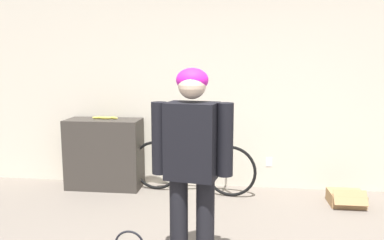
{
  "coord_description": "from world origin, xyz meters",
  "views": [
    {
      "loc": [
        0.1,
        -1.95,
        1.63
      ],
      "look_at": [
        -0.22,
        0.76,
        1.21
      ],
      "focal_mm": 35.0,
      "sensor_mm": 36.0,
      "label": 1
    }
  ],
  "objects_px": {
    "cardboard_box": "(346,198)",
    "person": "(192,154)",
    "bicycle": "(192,166)",
    "banana": "(105,118)"
  },
  "relations": [
    {
      "from": "bicycle",
      "to": "cardboard_box",
      "type": "height_order",
      "value": "bicycle"
    },
    {
      "from": "person",
      "to": "bicycle",
      "type": "height_order",
      "value": "person"
    },
    {
      "from": "bicycle",
      "to": "banana",
      "type": "height_order",
      "value": "banana"
    },
    {
      "from": "person",
      "to": "cardboard_box",
      "type": "bearing_deg",
      "value": 55.45
    },
    {
      "from": "person",
      "to": "bicycle",
      "type": "relative_size",
      "value": 1.0
    },
    {
      "from": "banana",
      "to": "cardboard_box",
      "type": "height_order",
      "value": "banana"
    },
    {
      "from": "person",
      "to": "banana",
      "type": "xyz_separation_m",
      "value": [
        -1.36,
        1.92,
        -0.02
      ]
    },
    {
      "from": "cardboard_box",
      "to": "person",
      "type": "bearing_deg",
      "value": -134.95
    },
    {
      "from": "bicycle",
      "to": "banana",
      "type": "distance_m",
      "value": 1.29
    },
    {
      "from": "person",
      "to": "bicycle",
      "type": "bearing_deg",
      "value": 107.19
    }
  ]
}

